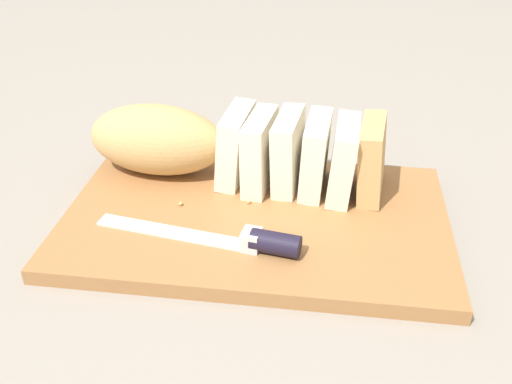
{
  "coord_description": "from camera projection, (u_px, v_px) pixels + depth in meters",
  "views": [
    {
      "loc": [
        0.11,
        -0.58,
        0.41
      ],
      "look_at": [
        0.0,
        0.0,
        0.05
      ],
      "focal_mm": 41.2,
      "sensor_mm": 36.0,
      "label": 1
    }
  ],
  "objects": [
    {
      "name": "ground_plane",
      "position": [
        256.0,
        226.0,
        0.72
      ],
      "size": [
        3.0,
        3.0,
        0.0
      ],
      "primitive_type": "plane",
      "color": "gray"
    },
    {
      "name": "cutting_board",
      "position": [
        256.0,
        219.0,
        0.71
      ],
      "size": [
        0.47,
        0.31,
        0.02
      ],
      "primitive_type": "cube",
      "rotation": [
        0.0,
        0.0,
        0.05
      ],
      "color": "#9E6B3D",
      "rests_on": "ground_plane"
    },
    {
      "name": "bread_loaf",
      "position": [
        223.0,
        146.0,
        0.76
      ],
      "size": [
        0.39,
        0.11,
        0.1
      ],
      "rotation": [
        0.0,
        0.0,
        -0.03
      ],
      "color": "tan",
      "rests_on": "cutting_board"
    },
    {
      "name": "bread_knife",
      "position": [
        249.0,
        240.0,
        0.65
      ],
      "size": [
        0.24,
        0.05,
        0.03
      ],
      "rotation": [
        0.0,
        0.0,
        3.03
      ],
      "color": "silver",
      "rests_on": "cutting_board"
    },
    {
      "name": "crumb_near_knife",
      "position": [
        181.0,
        202.0,
        0.73
      ],
      "size": [
        0.01,
        0.01,
        0.01
      ],
      "primitive_type": "sphere",
      "color": "tan",
      "rests_on": "cutting_board"
    },
    {
      "name": "crumb_near_loaf",
      "position": [
        249.0,
        202.0,
        0.73
      ],
      "size": [
        0.01,
        0.01,
        0.01
      ],
      "primitive_type": "sphere",
      "color": "tan",
      "rests_on": "cutting_board"
    }
  ]
}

